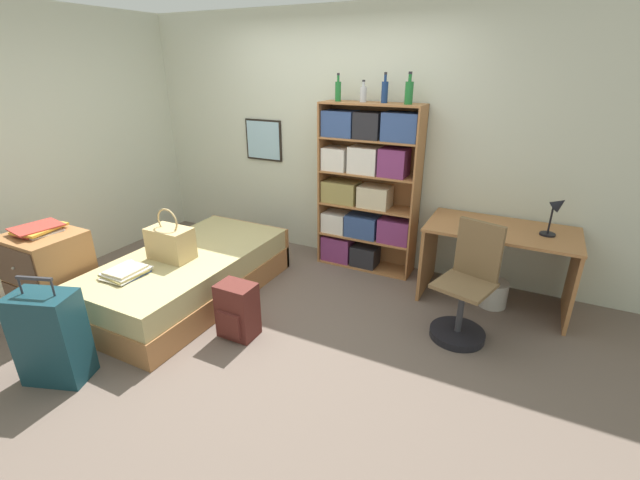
{
  "coord_description": "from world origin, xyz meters",
  "views": [
    {
      "loc": [
        1.94,
        -2.63,
        2.07
      ],
      "look_at": [
        0.5,
        0.2,
        0.75
      ],
      "focal_mm": 24.0,
      "sensor_mm": 36.0,
      "label": 1
    }
  ],
  "objects_px": {
    "desk": "(498,251)",
    "desk_lamp": "(557,210)",
    "bed": "(191,275)",
    "backpack": "(237,311)",
    "book_stack_on_bed": "(126,272)",
    "suitcase": "(51,337)",
    "dresser": "(51,275)",
    "bottle_clear": "(385,91)",
    "magazine_pile_on_dresser": "(38,229)",
    "waste_bin": "(493,293)",
    "desk_chair": "(464,301)",
    "bottle_brown": "(363,94)",
    "bottle_blue": "(409,92)",
    "handbag": "(171,243)",
    "bookcase": "(365,188)",
    "bottle_green": "(338,91)"
  },
  "relations": [
    {
      "from": "book_stack_on_bed",
      "to": "dresser",
      "type": "distance_m",
      "value": 0.74
    },
    {
      "from": "magazine_pile_on_dresser",
      "to": "suitcase",
      "type": "bearing_deg",
      "value": -33.03
    },
    {
      "from": "dresser",
      "to": "magazine_pile_on_dresser",
      "type": "bearing_deg",
      "value": 149.52
    },
    {
      "from": "desk_lamp",
      "to": "desk_chair",
      "type": "bearing_deg",
      "value": -128.1
    },
    {
      "from": "book_stack_on_bed",
      "to": "desk_chair",
      "type": "xyz_separation_m",
      "value": [
        2.54,
        1.07,
        -0.15
      ]
    },
    {
      "from": "bed",
      "to": "book_stack_on_bed",
      "type": "relative_size",
      "value": 5.56
    },
    {
      "from": "suitcase",
      "to": "bottle_blue",
      "type": "bearing_deg",
      "value": 58.68
    },
    {
      "from": "bed",
      "to": "backpack",
      "type": "xyz_separation_m",
      "value": [
        0.78,
        -0.32,
        0.01
      ]
    },
    {
      "from": "bed",
      "to": "backpack",
      "type": "relative_size",
      "value": 4.25
    },
    {
      "from": "desk_chair",
      "to": "magazine_pile_on_dresser",
      "type": "bearing_deg",
      "value": -159.14
    },
    {
      "from": "handbag",
      "to": "bottle_blue",
      "type": "xyz_separation_m",
      "value": [
        1.64,
        1.47,
        1.23
      ]
    },
    {
      "from": "dresser",
      "to": "desk",
      "type": "height_order",
      "value": "dresser"
    },
    {
      "from": "desk_chair",
      "to": "backpack",
      "type": "relative_size",
      "value": 2.07
    },
    {
      "from": "handbag",
      "to": "bottle_brown",
      "type": "bearing_deg",
      "value": 51.82
    },
    {
      "from": "suitcase",
      "to": "desk_lamp",
      "type": "height_order",
      "value": "desk_lamp"
    },
    {
      "from": "bed",
      "to": "handbag",
      "type": "xyz_separation_m",
      "value": [
        -0.06,
        -0.13,
        0.37
      ]
    },
    {
      "from": "bed",
      "to": "book_stack_on_bed",
      "type": "xyz_separation_m",
      "value": [
        -0.14,
        -0.57,
        0.25
      ]
    },
    {
      "from": "bookcase",
      "to": "backpack",
      "type": "xyz_separation_m",
      "value": [
        -0.41,
        -1.68,
        -0.64
      ]
    },
    {
      "from": "handbag",
      "to": "desk",
      "type": "height_order",
      "value": "handbag"
    },
    {
      "from": "handbag",
      "to": "book_stack_on_bed",
      "type": "xyz_separation_m",
      "value": [
        -0.09,
        -0.43,
        -0.12
      ]
    },
    {
      "from": "backpack",
      "to": "waste_bin",
      "type": "height_order",
      "value": "backpack"
    },
    {
      "from": "waste_bin",
      "to": "suitcase",
      "type": "bearing_deg",
      "value": -137.06
    },
    {
      "from": "book_stack_on_bed",
      "to": "backpack",
      "type": "height_order",
      "value": "book_stack_on_bed"
    },
    {
      "from": "suitcase",
      "to": "dresser",
      "type": "distance_m",
      "value": 0.98
    },
    {
      "from": "suitcase",
      "to": "bottle_blue",
      "type": "distance_m",
      "value": 3.44
    },
    {
      "from": "bottle_brown",
      "to": "bottle_blue",
      "type": "distance_m",
      "value": 0.46
    },
    {
      "from": "magazine_pile_on_dresser",
      "to": "dresser",
      "type": "bearing_deg",
      "value": -30.48
    },
    {
      "from": "magazine_pile_on_dresser",
      "to": "bottle_brown",
      "type": "height_order",
      "value": "bottle_brown"
    },
    {
      "from": "book_stack_on_bed",
      "to": "desk",
      "type": "xyz_separation_m",
      "value": [
        2.7,
        1.75,
        0.04
      ]
    },
    {
      "from": "dresser",
      "to": "backpack",
      "type": "relative_size",
      "value": 1.64
    },
    {
      "from": "bottle_green",
      "to": "bottle_blue",
      "type": "relative_size",
      "value": 0.93
    },
    {
      "from": "desk_chair",
      "to": "dresser",
      "type": "bearing_deg",
      "value": -158.53
    },
    {
      "from": "bottle_blue",
      "to": "bookcase",
      "type": "bearing_deg",
      "value": 177.62
    },
    {
      "from": "bottle_blue",
      "to": "backpack",
      "type": "height_order",
      "value": "bottle_blue"
    },
    {
      "from": "book_stack_on_bed",
      "to": "bottle_brown",
      "type": "bearing_deg",
      "value": 56.73
    },
    {
      "from": "desk_chair",
      "to": "waste_bin",
      "type": "distance_m",
      "value": 0.66
    },
    {
      "from": "desk",
      "to": "desk_lamp",
      "type": "xyz_separation_m",
      "value": [
        0.38,
        0.01,
        0.44
      ]
    },
    {
      "from": "bed",
      "to": "waste_bin",
      "type": "distance_m",
      "value": 2.81
    },
    {
      "from": "desk",
      "to": "magazine_pile_on_dresser",
      "type": "bearing_deg",
      "value": -150.72
    },
    {
      "from": "desk",
      "to": "desk_lamp",
      "type": "distance_m",
      "value": 0.58
    },
    {
      "from": "desk_lamp",
      "to": "bottle_blue",
      "type": "bearing_deg",
      "value": 173.48
    },
    {
      "from": "dresser",
      "to": "desk_chair",
      "type": "xyz_separation_m",
      "value": [
        3.25,
        1.28,
        -0.06
      ]
    },
    {
      "from": "backpack",
      "to": "magazine_pile_on_dresser",
      "type": "bearing_deg",
      "value": -165.66
    },
    {
      "from": "desk_lamp",
      "to": "desk_chair",
      "type": "xyz_separation_m",
      "value": [
        -0.54,
        -0.68,
        -0.64
      ]
    },
    {
      "from": "bottle_blue",
      "to": "bed",
      "type": "bearing_deg",
      "value": -139.72
    },
    {
      "from": "desk",
      "to": "desk_chair",
      "type": "relative_size",
      "value": 1.33
    },
    {
      "from": "handbag",
      "to": "backpack",
      "type": "distance_m",
      "value": 0.93
    },
    {
      "from": "desk_chair",
      "to": "desk_lamp",
      "type": "bearing_deg",
      "value": 51.9
    },
    {
      "from": "magazine_pile_on_dresser",
      "to": "backpack",
      "type": "relative_size",
      "value": 0.87
    },
    {
      "from": "bottle_clear",
      "to": "backpack",
      "type": "height_order",
      "value": "bottle_clear"
    }
  ]
}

